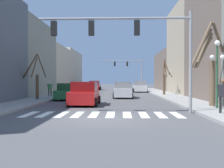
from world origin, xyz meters
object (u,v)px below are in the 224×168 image
object	(u,v)px
pedestrian_near_right_corner	(223,93)
car_parked_left_near	(68,92)
car_parked_left_mid	(140,87)
street_tree_right_mid	(165,78)
traffic_signal_near	(131,36)
car_parked_left_far	(123,90)
car_driving_away_lane	(85,94)
street_tree_left_near	(210,64)
car_parked_right_mid	(95,86)
traffic_signal_far	(129,67)
street_tree_left_mid	(36,78)
street_lamp_right_corner	(217,60)
pedestrian_crossing_street	(50,88)

from	to	relation	value
pedestrian_near_right_corner	car_parked_left_near	bearing A→B (deg)	-169.95
car_parked_left_near	car_parked_left_mid	distance (m)	18.25
pedestrian_near_right_corner	street_tree_right_mid	distance (m)	18.12
traffic_signal_near	car_parked_left_far	xyz separation A→B (m)	(-0.35, 12.93, -3.59)
car_driving_away_lane	street_tree_left_near	xyz separation A→B (m)	(8.70, -1.96, 2.12)
car_parked_left_far	car_parked_right_mid	xyz separation A→B (m)	(-5.22, 22.07, 0.03)
car_parked_left_near	street_tree_left_near	distance (m)	13.43
traffic_signal_near	car_parked_right_mid	world-z (taller)	traffic_signal_near
car_parked_left_far	street_tree_left_near	bearing A→B (deg)	-150.58
car_parked_right_mid	car_parked_left_mid	distance (m)	11.71
street_tree_left_near	traffic_signal_far	bearing A→B (deg)	97.98
car_driving_away_lane	pedestrian_near_right_corner	distance (m)	9.99
pedestrian_near_right_corner	street_tree_left_mid	distance (m)	16.69
car_parked_left_near	traffic_signal_near	bearing A→B (deg)	-150.76
traffic_signal_far	street_lamp_right_corner	world-z (taller)	traffic_signal_far
car_driving_away_lane	street_lamp_right_corner	bearing A→B (deg)	70.30
traffic_signal_near	street_lamp_right_corner	bearing A→B (deg)	16.01
car_driving_away_lane	street_tree_right_mid	size ratio (longest dim) A/B	1.05
street_tree_left_near	car_parked_left_near	bearing A→B (deg)	146.41
traffic_signal_far	car_driving_away_lane	distance (m)	30.03
traffic_signal_near	car_driving_away_lane	size ratio (longest dim) A/B	1.99
car_driving_away_lane	street_tree_left_near	distance (m)	9.17
street_lamp_right_corner	car_parked_right_mid	world-z (taller)	street_lamp_right_corner
car_driving_away_lane	street_tree_left_mid	distance (m)	6.81
pedestrian_near_right_corner	street_tree_left_near	world-z (taller)	street_tree_left_near
traffic_signal_far	car_driving_away_lane	size ratio (longest dim) A/B	1.80
car_driving_away_lane	car_parked_left_mid	xyz separation A→B (m)	(5.73, 21.74, 0.01)
pedestrian_near_right_corner	street_lamp_right_corner	bearing A→B (deg)	133.18
car_parked_left_near	pedestrian_near_right_corner	size ratio (longest dim) A/B	2.48
street_lamp_right_corner	street_tree_left_mid	xyz separation A→B (m)	(-13.89, 7.42, -1.07)
car_parked_left_near	street_tree_left_mid	xyz separation A→B (m)	(-2.80, -1.08, 1.32)
street_lamp_right_corner	car_parked_left_mid	xyz separation A→B (m)	(-3.02, 24.87, -2.32)
car_parked_left_near	car_parked_left_mid	size ratio (longest dim) A/B	0.99
car_parked_right_mid	pedestrian_near_right_corner	world-z (taller)	pedestrian_near_right_corner
car_parked_left_far	car_parked_left_mid	xyz separation A→B (m)	(2.78, 13.51, 0.03)
car_driving_away_lane	car_parked_left_mid	size ratio (longest dim) A/B	0.98
traffic_signal_near	car_parked_left_mid	xyz separation A→B (m)	(2.43, 26.44, -3.57)
car_driving_away_lane	car_parked_right_mid	bearing A→B (deg)	-175.72
traffic_signal_far	car_parked_left_far	xyz separation A→B (m)	(-1.33, -21.29, -3.54)
car_parked_left_near	pedestrian_crossing_street	distance (m)	3.89
pedestrian_near_right_corner	street_tree_left_near	bearing A→B (deg)	138.06
traffic_signal_far	pedestrian_crossing_street	distance (m)	23.38
car_driving_away_lane	pedestrian_crossing_street	distance (m)	9.62
car_parked_left_far	street_tree_left_mid	distance (m)	9.09
car_driving_away_lane	pedestrian_crossing_street	size ratio (longest dim) A/B	2.83
car_driving_away_lane	car_parked_right_mid	size ratio (longest dim) A/B	0.93
pedestrian_near_right_corner	street_tree_right_mid	world-z (taller)	street_tree_right_mid
traffic_signal_far	pedestrian_crossing_street	world-z (taller)	traffic_signal_far
car_parked_left_near	pedestrian_near_right_corner	xyz separation A→B (m)	(10.39, -11.26, 0.46)
traffic_signal_far	car_parked_right_mid	world-z (taller)	traffic_signal_far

